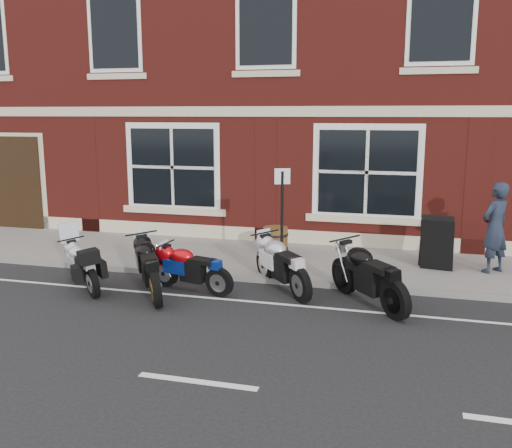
% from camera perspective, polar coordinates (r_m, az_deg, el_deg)
% --- Properties ---
extents(ground, '(80.00, 80.00, 0.00)m').
position_cam_1_polar(ground, '(10.21, 0.18, -8.20)').
color(ground, black).
rests_on(ground, ground).
extents(sidewalk, '(30.00, 3.00, 0.12)m').
position_cam_1_polar(sidewalk, '(12.99, 3.59, -3.72)').
color(sidewalk, slate).
rests_on(sidewalk, ground).
extents(kerb, '(30.00, 0.16, 0.12)m').
position_cam_1_polar(kerb, '(11.50, 2.00, -5.66)').
color(kerb, slate).
rests_on(kerb, ground).
extents(pub_building, '(24.00, 12.00, 12.00)m').
position_cam_1_polar(pub_building, '(20.14, 8.30, 18.46)').
color(pub_building, maroon).
rests_on(pub_building, ground).
extents(moto_touring_silver, '(1.43, 1.36, 1.22)m').
position_cam_1_polar(moto_touring_silver, '(11.59, -16.89, -3.76)').
color(moto_touring_silver, black).
rests_on(moto_touring_silver, ground).
extents(moto_sport_red, '(1.81, 0.59, 0.83)m').
position_cam_1_polar(moto_sport_red, '(10.99, -6.57, -4.27)').
color(moto_sport_red, black).
rests_on(moto_sport_red, ground).
extents(moto_sport_black, '(1.28, 1.92, 0.98)m').
position_cam_1_polar(moto_sport_black, '(10.91, -10.41, -4.02)').
color(moto_sport_black, black).
rests_on(moto_sport_black, ground).
extents(moto_sport_silver, '(1.44, 1.74, 0.96)m').
position_cam_1_polar(moto_sport_silver, '(10.96, 2.70, -3.85)').
color(moto_sport_silver, black).
rests_on(moto_sport_silver, ground).
extents(moto_naked_black, '(1.51, 1.86, 1.01)m').
position_cam_1_polar(moto_naked_black, '(10.33, 11.21, -4.80)').
color(moto_naked_black, black).
rests_on(moto_naked_black, ground).
extents(pedestrian_left, '(0.80, 0.80, 1.88)m').
position_cam_1_polar(pedestrian_left, '(12.64, 22.79, -0.34)').
color(pedestrian_left, '#1B2230').
rests_on(pedestrian_left, sidewalk).
extents(a_board_sign, '(0.72, 0.54, 1.11)m').
position_cam_1_polar(a_board_sign, '(12.56, 17.60, -1.85)').
color(a_board_sign, black).
rests_on(a_board_sign, sidewalk).
extents(barrel_planter, '(0.59, 0.59, 0.66)m').
position_cam_1_polar(barrel_planter, '(13.21, 1.96, -1.71)').
color(barrel_planter, '#4D2414').
rests_on(barrel_planter, sidewalk).
extents(parking_sign, '(0.30, 0.13, 2.18)m').
position_cam_1_polar(parking_sign, '(11.30, 2.62, 0.92)').
color(parking_sign, black).
rests_on(parking_sign, sidewalk).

